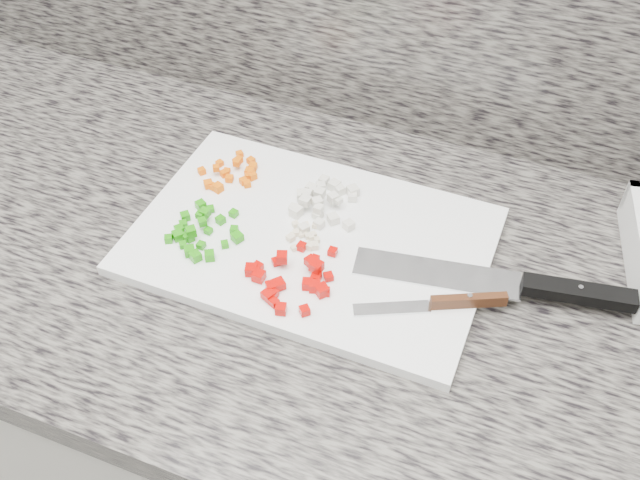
# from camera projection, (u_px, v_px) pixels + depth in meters

# --- Properties ---
(cabinet) EXTENTS (3.92, 0.62, 0.86)m
(cabinet) POSITION_uv_depth(u_px,v_px,m) (306.00, 438.00, 1.24)
(cabinet) COLOR beige
(cabinet) RESTS_ON ground
(countertop) EXTENTS (3.96, 0.64, 0.04)m
(countertop) POSITION_uv_depth(u_px,v_px,m) (302.00, 264.00, 0.92)
(countertop) COLOR #635F57
(countertop) RESTS_ON cabinet
(cutting_board) EXTENTS (0.45, 0.30, 0.01)m
(cutting_board) POSITION_uv_depth(u_px,v_px,m) (311.00, 240.00, 0.91)
(cutting_board) COLOR white
(cutting_board) RESTS_ON countertop
(carrot_pile) EXTENTS (0.08, 0.09, 0.02)m
(carrot_pile) POSITION_uv_depth(u_px,v_px,m) (233.00, 173.00, 0.98)
(carrot_pile) COLOR #F16305
(carrot_pile) RESTS_ON cutting_board
(onion_pile) EXTENTS (0.09, 0.11, 0.02)m
(onion_pile) POSITION_uv_depth(u_px,v_px,m) (321.00, 201.00, 0.94)
(onion_pile) COLOR silver
(onion_pile) RESTS_ON cutting_board
(green_pepper_pile) EXTENTS (0.10, 0.10, 0.02)m
(green_pepper_pile) POSITION_uv_depth(u_px,v_px,m) (200.00, 232.00, 0.90)
(green_pepper_pile) COLOR #228F0D
(green_pepper_pile) RESTS_ON cutting_board
(red_pepper_pile) EXTENTS (0.11, 0.12, 0.02)m
(red_pepper_pile) POSITION_uv_depth(u_px,v_px,m) (292.00, 279.00, 0.84)
(red_pepper_pile) COLOR #BF0702
(red_pepper_pile) RESTS_ON cutting_board
(garlic_pile) EXTENTS (0.05, 0.06, 0.01)m
(garlic_pile) POSITION_uv_depth(u_px,v_px,m) (305.00, 237.00, 0.90)
(garlic_pile) COLOR beige
(garlic_pile) RESTS_ON cutting_board
(chef_knife) EXTENTS (0.33, 0.09, 0.02)m
(chef_knife) POSITION_uv_depth(u_px,v_px,m) (529.00, 286.00, 0.84)
(chef_knife) COLOR silver
(chef_knife) RESTS_ON cutting_board
(paring_knife) EXTENTS (0.17, 0.09, 0.02)m
(paring_knife) POSITION_uv_depth(u_px,v_px,m) (449.00, 303.00, 0.82)
(paring_knife) COLOR silver
(paring_knife) RESTS_ON cutting_board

